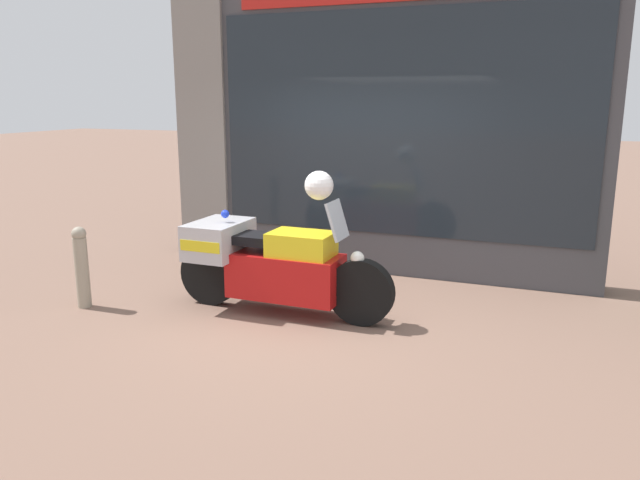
{
  "coord_description": "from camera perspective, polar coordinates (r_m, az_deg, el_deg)",
  "views": [
    {
      "loc": [
        2.28,
        -5.74,
        2.26
      ],
      "look_at": [
        -0.16,
        0.47,
        0.71
      ],
      "focal_mm": 35.0,
      "sensor_mm": 36.0,
      "label": 1
    }
  ],
  "objects": [
    {
      "name": "shop_building",
      "position": [
        8.18,
        2.74,
        10.31
      ],
      "size": [
        5.64,
        0.55,
        3.73
      ],
      "color": "#424247",
      "rests_on": "ground"
    },
    {
      "name": "paramedic_motorcycle",
      "position": [
        6.6,
        -4.8,
        -1.99
      ],
      "size": [
        2.43,
        0.78,
        1.25
      ],
      "rotation": [
        0.0,
        0.0,
        -0.01
      ],
      "color": "black",
      "rests_on": "ground"
    },
    {
      "name": "street_bollard",
      "position": [
        7.22,
        -20.97,
        -2.22
      ],
      "size": [
        0.15,
        0.15,
        0.9
      ],
      "color": "gray",
      "rests_on": "ground"
    },
    {
      "name": "window_display",
      "position": [
        8.21,
        7.01,
        0.38
      ],
      "size": [
        4.44,
        0.3,
        1.98
      ],
      "color": "slate",
      "rests_on": "ground"
    },
    {
      "name": "ground_plane",
      "position": [
        6.58,
        -0.16,
        -7.05
      ],
      "size": [
        60.0,
        60.0,
        0.0
      ],
      "primitive_type": "plane",
      "color": "#7A5B4C"
    },
    {
      "name": "white_helmet",
      "position": [
        6.19,
        -0.09,
        5.02
      ],
      "size": [
        0.29,
        0.29,
        0.29
      ],
      "primitive_type": "sphere",
      "color": "white",
      "rests_on": "paramedic_motorcycle"
    }
  ]
}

